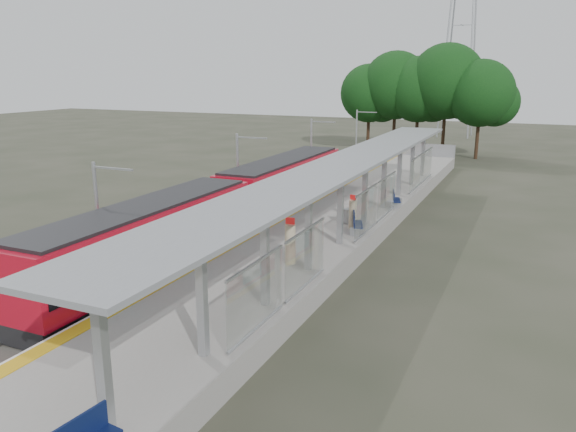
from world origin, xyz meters
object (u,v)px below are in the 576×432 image
(bench_mid, at_px, (356,222))
(info_pillar_near, at_px, (290,244))
(train, at_px, (229,206))
(bench_far, at_px, (395,199))
(info_pillar_far, at_px, (353,214))
(litter_bin, at_px, (347,216))

(bench_mid, bearing_deg, info_pillar_near, -120.69)
(train, bearing_deg, info_pillar_near, -38.38)
(bench_mid, relative_size, info_pillar_near, 0.78)
(train, relative_size, bench_far, 18.63)
(bench_mid, xyz_separation_m, bench_far, (0.46, 6.45, -0.03))
(train, bearing_deg, bench_far, 47.63)
(bench_far, distance_m, info_pillar_far, 5.76)
(info_pillar_far, relative_size, litter_bin, 2.19)
(info_pillar_near, relative_size, info_pillar_far, 1.14)
(bench_far, distance_m, info_pillar_near, 12.28)
(bench_mid, bearing_deg, bench_far, 66.57)
(train, xyz_separation_m, litter_bin, (5.66, 2.87, -0.65))
(info_pillar_near, height_order, info_pillar_far, info_pillar_near)
(info_pillar_near, height_order, litter_bin, info_pillar_near)
(info_pillar_near, bearing_deg, bench_far, 81.24)
(train, relative_size, litter_bin, 33.90)
(train, height_order, litter_bin, train)
(train, distance_m, info_pillar_near, 7.03)
(info_pillar_near, distance_m, litter_bin, 7.26)
(train, distance_m, bench_mid, 6.81)
(bench_mid, distance_m, litter_bin, 1.83)
(info_pillar_near, bearing_deg, litter_bin, 87.60)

